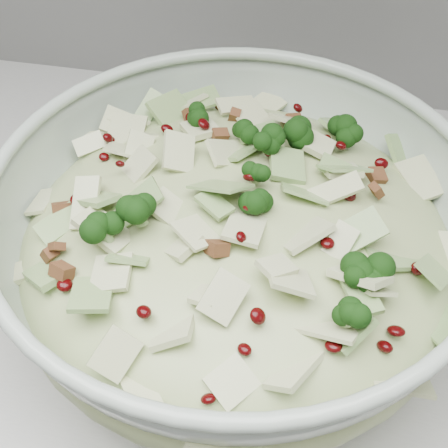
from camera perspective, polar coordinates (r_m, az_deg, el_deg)
counter at (r=1.05m, az=8.64°, el=-18.69°), size 3.60×0.60×0.90m
mixing_bowl at (r=0.55m, az=1.14°, el=-2.22°), size 0.48×0.48×0.16m
salad at (r=0.53m, az=1.18°, el=-0.30°), size 0.41×0.41×0.17m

